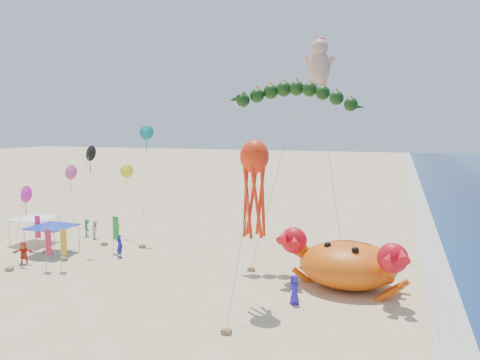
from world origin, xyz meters
name	(u,v)px	position (x,y,z in m)	size (l,w,h in m)	color
ground	(258,276)	(0.00, 0.00, 0.00)	(320.00, 320.00, 0.00)	#D1B784
foam_strip	(443,296)	(12.00, 0.00, 0.01)	(320.00, 320.00, 0.00)	silver
crab_inflatable	(348,263)	(6.22, -0.40, 1.65)	(8.54, 7.03, 3.74)	#E4580C
dragon_kite	(294,100)	(1.66, 3.37, 12.38)	(9.69, 3.74, 13.45)	black
cherub_kite	(319,62)	(2.29, 10.62, 15.97)	(4.28, 6.68, 18.02)	#DCA486
octopus_kite	(254,181)	(1.21, -4.89, 7.31)	(1.70, 5.40, 9.72)	#FE300D
canopy_blue	(52,224)	(-17.73, 0.15, 2.44)	(3.52, 3.52, 2.71)	gray
canopy_white	(35,216)	(-21.60, 2.50, 2.44)	(3.56, 3.56, 2.71)	gray
feather_flags	(67,235)	(-15.16, -1.21, 2.01)	(6.95, 5.79, 3.20)	gray
beachgoers	(104,243)	(-13.71, 1.53, 0.87)	(23.48, 11.48, 1.85)	#287A3F
small_kites	(93,173)	(-15.62, 2.98, 6.51)	(6.91, 13.63, 10.58)	black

